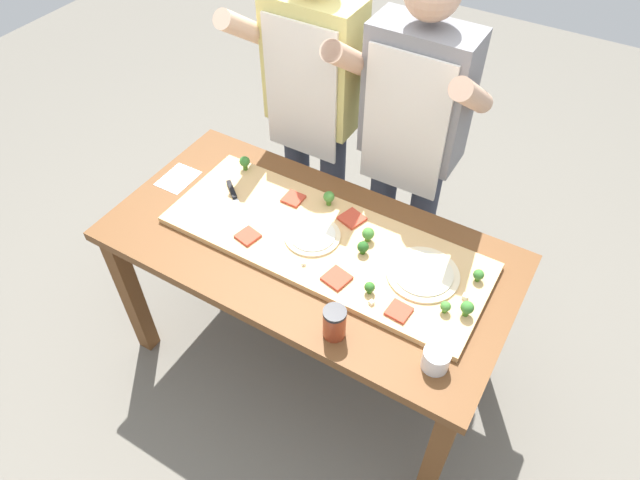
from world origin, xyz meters
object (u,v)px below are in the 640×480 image
prep_table (309,263)px  broccoli_floret_front_mid (329,197)px  cheese_crumble_b (465,297)px  pizza_whole_cheese_artichoke (423,274)px  broccoli_floret_back_right (363,247)px  broccoli_floret_center_left (467,308)px  recipe_note (178,178)px  cook_left (313,101)px  pizza_slice_center (293,199)px  broccoli_floret_front_left (446,307)px  flour_cup (436,360)px  pizza_whole_white_garlic (312,235)px  cook_right (412,134)px  cheese_crumble_a (371,303)px  cheese_crumble_c (304,264)px  pizza_slice_far_right (248,236)px  pizza_slice_near_left (399,311)px  broccoli_floret_back_left (245,162)px  chefs_knife (235,197)px  sauce_jar (334,323)px  broccoli_floret_front_right (368,234)px  broccoli_floret_center_right (370,287)px  pizza_slice_far_left (352,219)px  broccoli_floret_back_mid (479,275)px  pizza_slice_near_right (337,278)px

prep_table → broccoli_floret_front_mid: bearing=98.5°
cheese_crumble_b → pizza_whole_cheese_artichoke: bearing=172.6°
broccoli_floret_back_right → broccoli_floret_center_left: broccoli_floret_center_left is taller
recipe_note → cook_left: cook_left is taller
broccoli_floret_front_mid → cheese_crumble_b: broccoli_floret_front_mid is taller
pizza_slice_center → recipe_note: (-0.51, -0.12, -0.03)m
broccoli_floret_front_left → broccoli_floret_center_left: bearing=20.8°
broccoli_floret_front_mid → flour_cup: 0.79m
pizza_whole_white_garlic → pizza_slice_center: pizza_whole_white_garlic is taller
broccoli_floret_center_left → flour_cup: broccoli_floret_center_left is taller
cheese_crumble_b → cook_right: bearing=130.7°
cheese_crumble_a → cheese_crumble_c: size_ratio=1.15×
pizza_slice_far_right → cook_right: bearing=63.3°
pizza_slice_near_left → broccoli_floret_back_left: size_ratio=1.17×
chefs_knife → broccoli_floret_front_mid: bearing=25.5°
recipe_note → cook_left: 0.67m
pizza_whole_white_garlic → broccoli_floret_center_left: broccoli_floret_center_left is taller
broccoli_floret_back_left → sauce_jar: size_ratio=0.52×
broccoli_floret_front_right → broccoli_floret_front_mid: bearing=156.7°
prep_table → cook_left: cook_left is taller
broccoli_floret_back_right → broccoli_floret_front_mid: broccoli_floret_front_mid is taller
prep_table → chefs_knife: (-0.38, 0.04, 0.14)m
pizza_slice_far_right → broccoli_floret_center_right: 0.52m
broccoli_floret_front_right → chefs_knife: bearing=-173.3°
pizza_whole_white_garlic → sauce_jar: 0.43m
pizza_slice_far_right → cheese_crumble_a: size_ratio=4.95×
cheese_crumble_a → chefs_knife: bearing=165.1°
chefs_knife → pizza_whole_white_garlic: bearing=-3.5°
pizza_slice_far_left → sauce_jar: (0.19, -0.48, 0.03)m
cheese_crumble_a → flour_cup: size_ratio=0.17×
pizza_slice_near_left → broccoli_floret_center_left: broccoli_floret_center_left is taller
pizza_slice_far_left → broccoli_floret_back_mid: (0.52, -0.04, 0.02)m
chefs_knife → broccoli_floret_center_right: broccoli_floret_center_right is taller
pizza_slice_near_right → chefs_knife: bearing=164.4°
cheese_crumble_a → recipe_note: (-1.02, 0.19, -0.03)m
broccoli_floret_center_left → broccoli_floret_front_left: bearing=-159.2°
broccoli_floret_front_left → flour_cup: flour_cup is taller
broccoli_floret_front_mid → broccoli_floret_front_right: broccoli_floret_front_mid is taller
pizza_whole_white_garlic → pizza_slice_center: bearing=141.6°
pizza_slice_near_right → broccoli_floret_back_left: 0.71m
broccoli_floret_back_right → chefs_knife: bearing=-179.9°
broccoli_floret_back_mid → cook_right: 0.66m
broccoli_floret_front_left → recipe_note: (-1.24, 0.09, -0.05)m
broccoli_floret_center_left → cheese_crumble_a: broccoli_floret_center_left is taller
pizza_whole_cheese_artichoke → flour_cup: (0.18, -0.30, 0.00)m
cook_right → pizza_slice_near_right: bearing=-86.2°
broccoli_floret_front_left → sauce_jar: 0.38m
broccoli_floret_center_right → pizza_slice_near_left: bearing=-11.2°
broccoli_floret_back_left → broccoli_floret_center_left: (1.08, -0.24, -0.00)m
broccoli_floret_front_mid → cook_left: bearing=128.7°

